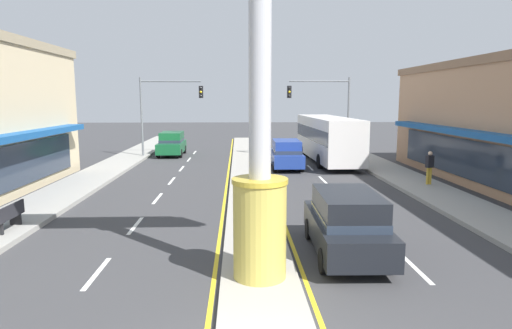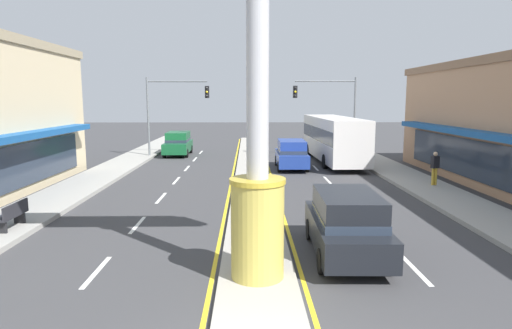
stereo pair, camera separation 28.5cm
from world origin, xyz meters
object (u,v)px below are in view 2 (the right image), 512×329
suv_near_right_lane (178,143)px  bus_far_right_lane (333,137)px  suv_near_left_lane (346,223)px  pedestrian_near_kerb (435,166)px  traffic_light_right_side (332,103)px  district_sign (258,104)px  suv_mid_left_lane (291,154)px  traffic_light_left_side (170,103)px  street_bench (12,215)px

suv_near_right_lane → bus_far_right_lane: (11.86, -4.25, 0.88)m
suv_near_left_lane → pedestrian_near_kerb: 11.77m
traffic_light_right_side → suv_near_right_lane: bearing=170.2°
district_sign → suv_mid_left_lane: size_ratio=1.93×
traffic_light_left_side → pedestrian_near_kerb: traffic_light_left_side is taller
bus_far_right_lane → traffic_light_left_side: bearing=166.8°
suv_mid_left_lane → pedestrian_near_kerb: (6.71, -6.54, 0.17)m
traffic_light_left_side → traffic_light_right_side: same height
bus_far_right_lane → suv_near_left_lane: bus_far_right_lane is taller
traffic_light_right_side → suv_near_left_lane: 21.88m
district_sign → pedestrian_near_kerb: size_ratio=5.19×
suv_near_left_lane → pedestrian_near_kerb: size_ratio=2.70×
bus_far_right_lane → pedestrian_near_kerb: 10.13m
traffic_light_left_side → traffic_light_right_side: 12.45m
bus_far_right_lane → pedestrian_near_kerb: bus_far_right_lane is taller
bus_far_right_lane → suv_near_left_lane: (-3.30, -19.18, -0.88)m
bus_far_right_lane → street_bench: bearing=-130.3°
suv_mid_left_lane → street_bench: 17.61m
traffic_light_left_side → street_bench: (-2.10, -19.62, -3.60)m
traffic_light_left_side → bus_far_right_lane: bearing=-13.2°
suv_mid_left_lane → pedestrian_near_kerb: same height
street_bench → pedestrian_near_kerb: bearing=22.3°
bus_far_right_lane → street_bench: (-14.25, -16.77, -1.22)m
pedestrian_near_kerb → suv_near_left_lane: bearing=-124.8°
suv_near_left_lane → district_sign: bearing=-145.5°
suv_mid_left_lane → pedestrian_near_kerb: bearing=-44.3°
suv_near_right_lane → suv_mid_left_lane: size_ratio=1.00×
traffic_light_left_side → street_bench: 20.06m
suv_mid_left_lane → traffic_light_left_side: bearing=146.6°
traffic_light_right_side → suv_near_right_lane: 12.75m
suv_near_right_lane → street_bench: bearing=-96.5°
suv_near_left_lane → street_bench: (-10.94, 2.41, -0.34)m
street_bench → pedestrian_near_kerb: pedestrian_near_kerb is taller
street_bench → bus_far_right_lane: bearing=49.7°
suv_near_right_lane → district_sign: bearing=-76.8°
traffic_light_right_side → suv_mid_left_lane: size_ratio=1.34×
traffic_light_left_side → suv_near_right_lane: (0.28, 1.40, -3.26)m
district_sign → suv_near_left_lane: 4.70m
district_sign → street_bench: 10.06m
traffic_light_right_side → suv_mid_left_lane: traffic_light_right_side is taller
traffic_light_right_side → suv_near_left_lane: traffic_light_right_side is taller
suv_near_right_lane → street_bench: 21.16m
bus_far_right_lane → suv_mid_left_lane: (-3.30, -2.98, -0.88)m
traffic_light_left_side → bus_far_right_lane: (12.15, -2.85, -2.38)m
district_sign → bus_far_right_lane: district_sign is taller
traffic_light_left_side → pedestrian_near_kerb: (15.56, -12.37, -3.09)m
suv_mid_left_lane → suv_near_left_lane: bearing=-90.0°
bus_far_right_lane → suv_mid_left_lane: 4.53m
suv_near_right_lane → pedestrian_near_kerb: (15.27, -13.76, 0.17)m
bus_far_right_lane → suv_near_right_lane: bearing=160.3°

